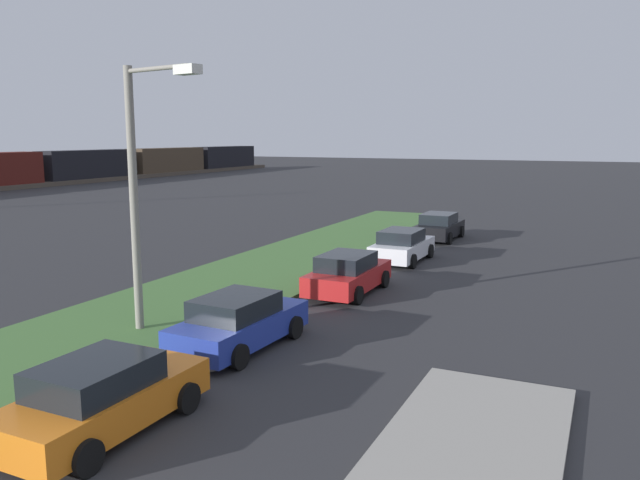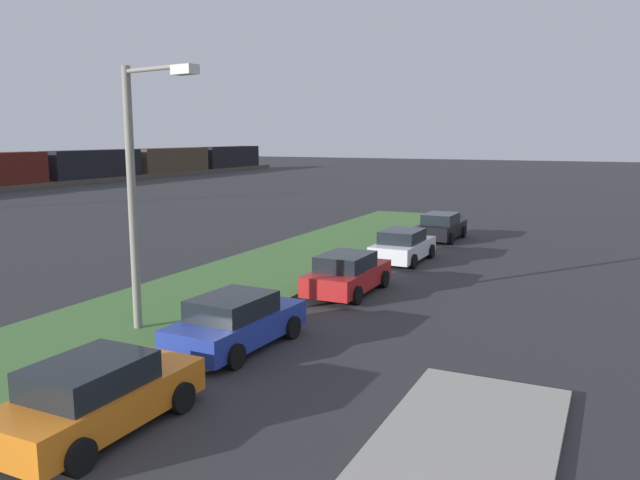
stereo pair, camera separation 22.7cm
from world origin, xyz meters
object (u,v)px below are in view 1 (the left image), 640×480
at_px(parked_car_orange, 102,397).
at_px(parked_car_white, 402,246).
at_px(streetlight, 141,181).
at_px(parked_car_black, 439,227).
at_px(parked_car_blue, 239,322).
at_px(parked_car_red, 348,274).

xyz_separation_m(parked_car_orange, parked_car_white, (18.47, -0.14, 0.00)).
relative_size(parked_car_white, streetlight, 0.58).
distance_m(parked_car_orange, parked_car_black, 25.19).
distance_m(parked_car_blue, streetlight, 4.76).
bearing_deg(parked_car_red, streetlight, 153.98).
relative_size(parked_car_orange, streetlight, 0.58).
height_order(parked_car_red, streetlight, streetlight).
bearing_deg(parked_car_black, parked_car_blue, 179.87).
relative_size(parked_car_orange, parked_car_white, 1.00).
relative_size(parked_car_orange, parked_car_blue, 0.99).
xyz_separation_m(parked_car_white, parked_car_black, (6.72, 0.00, 0.00)).
bearing_deg(parked_car_blue, parked_car_black, 1.99).
bearing_deg(parked_car_white, parked_car_orange, -179.65).
bearing_deg(parked_car_blue, parked_car_white, 1.41).
xyz_separation_m(parked_car_red, parked_car_black, (13.15, -0.02, 0.00)).
relative_size(parked_car_orange, parked_car_black, 1.00).
xyz_separation_m(parked_car_orange, parked_car_blue, (5.27, 0.25, 0.00)).
relative_size(parked_car_red, parked_car_black, 1.00).
xyz_separation_m(parked_car_blue, parked_car_red, (6.77, -0.37, 0.00)).
xyz_separation_m(parked_car_orange, parked_car_red, (12.04, -0.12, 0.00)).
height_order(parked_car_blue, parked_car_white, same).
bearing_deg(parked_car_white, parked_car_blue, 179.09).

